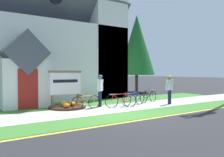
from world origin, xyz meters
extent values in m
plane|color=#2B2B2D|center=(0.00, 4.00, 0.00)|extent=(140.00, 140.00, 0.00)
cube|color=#B7B5AD|center=(-1.24, 2.01, 0.01)|extent=(32.00, 2.44, 0.01)
cube|color=#427F33|center=(-1.24, -0.04, 0.00)|extent=(32.00, 1.65, 0.01)
cube|color=#427F33|center=(-1.24, 4.53, 0.00)|extent=(24.00, 2.62, 0.01)
cube|color=yellow|center=(-1.24, -1.02, 0.00)|extent=(28.00, 0.16, 0.01)
cube|color=white|center=(-1.24, 10.25, 2.63)|extent=(11.38, 8.81, 5.27)
cube|color=#4C515B|center=(-1.24, 10.25, 7.13)|extent=(11.88, 8.97, 8.97)
cube|color=white|center=(3.15, 7.15, 6.37)|extent=(2.61, 2.61, 12.74)
cube|color=white|center=(-3.29, 5.04, 1.30)|extent=(2.40, 1.60, 2.60)
cube|color=#4C515B|center=(-3.29, 5.04, 2.95)|extent=(2.40, 1.80, 2.40)
cube|color=maroon|center=(-3.29, 4.22, 1.05)|extent=(1.00, 0.06, 2.10)
cube|color=#7F6047|center=(-2.19, 3.70, 0.36)|extent=(0.12, 0.12, 0.71)
cube|color=#7F6047|center=(-0.73, 3.71, 0.36)|extent=(0.12, 0.12, 0.71)
cube|color=white|center=(-1.46, 3.71, 1.30)|extent=(1.74, 0.09, 1.18)
cube|color=#7F6047|center=(-1.46, 3.71, 1.95)|extent=(1.86, 0.13, 0.12)
cube|color=black|center=(-1.46, 3.66, 1.44)|extent=(1.40, 0.02, 0.16)
cylinder|color=#382319|center=(-1.46, 3.44, 0.05)|extent=(1.96, 1.96, 0.10)
ellipsoid|color=orange|center=(-1.20, 3.41, 0.22)|extent=(0.36, 0.36, 0.24)
ellipsoid|color=gold|center=(-1.52, 3.70, 0.22)|extent=(0.36, 0.36, 0.24)
ellipsoid|color=orange|center=(-1.71, 2.96, 0.22)|extent=(0.36, 0.36, 0.24)
torus|color=black|center=(1.54, 1.88, 0.35)|extent=(0.69, 0.30, 0.73)
torus|color=black|center=(0.59, 2.26, 0.35)|extent=(0.69, 0.30, 0.73)
cylinder|color=#A51E19|center=(0.91, 2.13, 0.50)|extent=(0.53, 0.24, 0.44)
cylinder|color=#A51E19|center=(1.02, 2.09, 0.73)|extent=(0.72, 0.31, 0.09)
cylinder|color=#A51E19|center=(1.26, 1.99, 0.52)|extent=(0.25, 0.13, 0.48)
cylinder|color=#A51E19|center=(1.35, 1.95, 0.32)|extent=(0.40, 0.19, 0.09)
cylinder|color=#A51E19|center=(1.45, 1.91, 0.55)|extent=(0.22, 0.11, 0.42)
cylinder|color=#A51E19|center=(0.63, 2.24, 0.52)|extent=(0.12, 0.08, 0.37)
ellipsoid|color=black|center=(1.37, 1.95, 0.78)|extent=(0.25, 0.16, 0.05)
cylinder|color=silver|center=(0.66, 2.23, 0.72)|extent=(0.42, 0.19, 0.03)
cylinder|color=silver|center=(1.16, 2.03, 0.29)|extent=(0.17, 0.09, 0.18)
torus|color=black|center=(2.69, 2.38, 0.33)|extent=(0.70, 0.09, 0.70)
torus|color=black|center=(1.63, 2.30, 0.33)|extent=(0.70, 0.09, 0.70)
cylinder|color=#194CA5|center=(1.99, 2.33, 0.48)|extent=(0.58, 0.08, 0.42)
cylinder|color=#194CA5|center=(2.11, 2.34, 0.70)|extent=(0.79, 0.09, 0.09)
cylinder|color=#194CA5|center=(2.39, 2.36, 0.50)|extent=(0.27, 0.06, 0.46)
cylinder|color=#194CA5|center=(2.48, 2.37, 0.31)|extent=(0.43, 0.07, 0.09)
cylinder|color=#194CA5|center=(2.60, 2.37, 0.53)|extent=(0.23, 0.05, 0.41)
cylinder|color=#194CA5|center=(1.67, 2.31, 0.50)|extent=(0.12, 0.04, 0.34)
ellipsoid|color=black|center=(2.50, 2.37, 0.75)|extent=(0.25, 0.10, 0.05)
cylinder|color=silver|center=(1.71, 2.31, 0.69)|extent=(0.44, 0.06, 0.03)
cylinder|color=silver|center=(2.27, 2.35, 0.28)|extent=(0.18, 0.03, 0.18)
torus|color=black|center=(-1.28, 2.58, 0.34)|extent=(0.71, 0.08, 0.71)
torus|color=black|center=(-0.28, 2.65, 0.34)|extent=(0.71, 0.08, 0.71)
cylinder|color=orange|center=(-0.62, 2.63, 0.48)|extent=(0.54, 0.07, 0.42)
cylinder|color=orange|center=(-0.73, 2.62, 0.69)|extent=(0.74, 0.09, 0.06)
cylinder|color=orange|center=(-0.99, 2.60, 0.49)|extent=(0.25, 0.05, 0.43)
cylinder|color=orange|center=(-1.08, 2.60, 0.31)|extent=(0.41, 0.06, 0.09)
cylinder|color=orange|center=(-1.19, 2.59, 0.52)|extent=(0.21, 0.05, 0.38)
cylinder|color=orange|center=(-0.32, 2.65, 0.51)|extent=(0.12, 0.04, 0.35)
ellipsoid|color=black|center=(-1.10, 2.60, 0.73)|extent=(0.24, 0.10, 0.05)
cylinder|color=silver|center=(-0.36, 2.65, 0.70)|extent=(0.44, 0.06, 0.03)
cylinder|color=silver|center=(-0.88, 2.61, 0.29)|extent=(0.18, 0.03, 0.18)
torus|color=black|center=(3.23, 2.64, 0.34)|extent=(0.71, 0.18, 0.71)
torus|color=black|center=(4.19, 2.85, 0.34)|extent=(0.71, 0.18, 0.71)
cylinder|color=black|center=(3.87, 2.78, 0.51)|extent=(0.53, 0.15, 0.48)
cylinder|color=black|center=(3.76, 2.76, 0.73)|extent=(0.72, 0.19, 0.06)
cylinder|color=black|center=(3.51, 2.70, 0.50)|extent=(0.25, 0.09, 0.45)
cylinder|color=black|center=(3.42, 2.69, 0.31)|extent=(0.40, 0.12, 0.09)
cylinder|color=black|center=(3.31, 2.66, 0.53)|extent=(0.21, 0.08, 0.39)
cylinder|color=black|center=(4.16, 2.84, 0.54)|extent=(0.12, 0.06, 0.41)
ellipsoid|color=black|center=(3.40, 2.68, 0.75)|extent=(0.25, 0.13, 0.05)
cylinder|color=silver|center=(4.12, 2.83, 0.76)|extent=(0.44, 0.12, 0.03)
cylinder|color=silver|center=(3.61, 2.73, 0.29)|extent=(0.18, 0.06, 0.18)
cylinder|color=#191E38|center=(4.14, 1.42, 0.42)|extent=(0.15, 0.15, 0.85)
cylinder|color=#191E38|center=(4.25, 1.45, 0.42)|extent=(0.15, 0.15, 0.85)
cube|color=silver|center=(4.20, 1.44, 1.16)|extent=(0.51, 0.32, 0.62)
sphere|color=#936B51|center=(4.20, 1.44, 1.58)|extent=(0.22, 0.22, 0.22)
ellipsoid|color=gold|center=(4.20, 1.44, 1.64)|extent=(0.30, 0.33, 0.15)
cylinder|color=silver|center=(3.91, 1.39, 1.19)|extent=(0.09, 0.24, 0.56)
cylinder|color=silver|center=(4.48, 1.48, 1.19)|extent=(0.09, 0.15, 0.56)
cylinder|color=#191E38|center=(0.25, 2.89, 0.44)|extent=(0.15, 0.15, 0.88)
cylinder|color=#191E38|center=(0.17, 2.81, 0.44)|extent=(0.15, 0.15, 0.88)
cube|color=silver|center=(0.21, 2.85, 1.20)|extent=(0.50, 0.48, 0.64)
sphere|color=#936B51|center=(0.21, 2.85, 1.63)|extent=(0.23, 0.23, 0.23)
ellipsoid|color=#1E59B2|center=(0.21, 2.85, 1.69)|extent=(0.37, 0.37, 0.16)
cylinder|color=silver|center=(0.45, 3.02, 1.23)|extent=(0.09, 0.22, 0.58)
cylinder|color=silver|center=(-0.03, 2.67, 1.23)|extent=(0.09, 0.11, 0.58)
cylinder|color=#4C3823|center=(7.69, 8.71, 0.83)|extent=(0.28, 0.28, 1.67)
cone|color=#195623|center=(7.69, 8.71, 4.49)|extent=(3.41, 3.41, 5.64)
camera|label=1|loc=(-6.11, -7.89, 1.93)|focal=36.29mm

